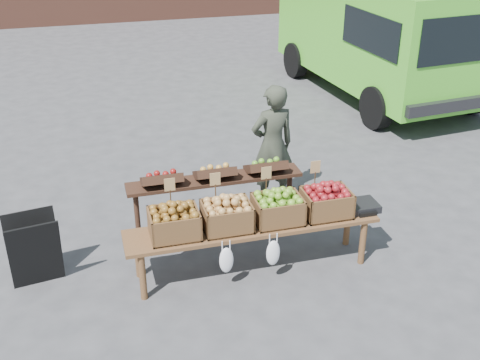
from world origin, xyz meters
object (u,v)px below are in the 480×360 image
object	(u,v)px
crate_red_apples	(278,209)
crate_golden_apples	(174,224)
vendor	(272,146)
crate_green_apples	(326,203)
weighing_scale	(362,206)
chalkboard_sign	(34,250)
display_bench	(252,247)
delivery_van	(380,37)
back_table	(215,200)
crate_russet_pears	(227,216)

from	to	relation	value
crate_red_apples	crate_golden_apples	bearing A→B (deg)	180.00
vendor	crate_green_apples	xyz separation A→B (m)	(0.15, -1.41, -0.09)
crate_red_apples	weighing_scale	size ratio (longest dim) A/B	1.47
chalkboard_sign	display_bench	world-z (taller)	chalkboard_sign
delivery_van	crate_golden_apples	size ratio (longest dim) A/B	9.99
chalkboard_sign	crate_green_apples	world-z (taller)	crate_green_apples
crate_golden_apples	crate_red_apples	distance (m)	1.10
back_table	crate_green_apples	xyz separation A→B (m)	(1.06, -0.72, 0.19)
crate_red_apples	delivery_van	bearing A→B (deg)	53.69
crate_green_apples	crate_golden_apples	bearing A→B (deg)	180.00
crate_golden_apples	weighing_scale	bearing A→B (deg)	0.00
crate_red_apples	weighing_scale	bearing A→B (deg)	0.00
chalkboard_sign	crate_russet_pears	distance (m)	2.02
crate_russet_pears	weighing_scale	size ratio (longest dim) A/B	1.47
chalkboard_sign	crate_russet_pears	xyz separation A→B (m)	(1.96, -0.37, 0.31)
delivery_van	back_table	distance (m)	6.10
display_bench	crate_red_apples	distance (m)	0.51
display_bench	chalkboard_sign	bearing A→B (deg)	170.55
delivery_van	chalkboard_sign	bearing A→B (deg)	-148.70
chalkboard_sign	weighing_scale	size ratio (longest dim) A/B	2.34
chalkboard_sign	crate_red_apples	xyz separation A→B (m)	(2.51, -0.37, 0.31)
crate_red_apples	crate_green_apples	distance (m)	0.55
display_bench	weighing_scale	bearing A→B (deg)	0.00
crate_golden_apples	crate_green_apples	size ratio (longest dim) A/B	1.00
crate_golden_apples	chalkboard_sign	bearing A→B (deg)	165.23
vendor	chalkboard_sign	bearing A→B (deg)	11.85
vendor	crate_red_apples	distance (m)	1.47
chalkboard_sign	weighing_scale	world-z (taller)	chalkboard_sign
crate_golden_apples	weighing_scale	world-z (taller)	crate_golden_apples
crate_russet_pears	crate_red_apples	bearing A→B (deg)	0.00
crate_green_apples	chalkboard_sign	bearing A→B (deg)	173.07
delivery_van	crate_red_apples	world-z (taller)	delivery_van
vendor	display_bench	size ratio (longest dim) A/B	0.59
display_bench	crate_red_apples	bearing A→B (deg)	0.00
crate_golden_apples	weighing_scale	size ratio (longest dim) A/B	1.47
back_table	display_bench	bearing A→B (deg)	-71.93
delivery_van	vendor	distance (m)	4.96
delivery_van	crate_russet_pears	distance (m)	6.65
crate_red_apples	vendor	bearing A→B (deg)	74.24
delivery_van	crate_red_apples	size ratio (longest dim) A/B	9.99
crate_russet_pears	weighing_scale	bearing A→B (deg)	0.00
crate_red_apples	weighing_scale	world-z (taller)	crate_red_apples
display_bench	weighing_scale	world-z (taller)	weighing_scale
vendor	chalkboard_sign	world-z (taller)	vendor
crate_golden_apples	crate_red_apples	size ratio (longest dim) A/B	1.00
crate_russet_pears	crate_red_apples	size ratio (longest dim) A/B	1.00
chalkboard_sign	crate_red_apples	size ratio (longest dim) A/B	1.59
vendor	display_bench	xyz separation A→B (m)	(-0.67, -1.41, -0.51)
vendor	crate_golden_apples	size ratio (longest dim) A/B	3.20
delivery_van	vendor	world-z (taller)	delivery_van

